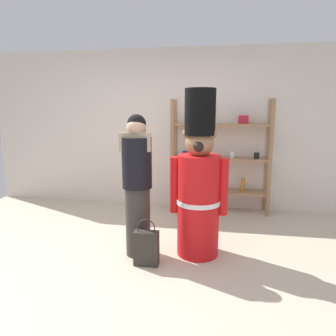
% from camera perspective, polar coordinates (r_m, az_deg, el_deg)
% --- Properties ---
extents(ground_plane, '(6.40, 6.40, 0.00)m').
position_cam_1_polar(ground_plane, '(3.44, -5.12, -17.49)').
color(ground_plane, beige).
extents(back_wall, '(6.40, 0.12, 2.60)m').
position_cam_1_polar(back_wall, '(5.20, 0.86, 7.17)').
color(back_wall, silver).
rests_on(back_wall, ground_plane).
extents(merchandise_shelf, '(1.54, 0.35, 1.79)m').
position_cam_1_polar(merchandise_shelf, '(4.96, 9.48, 2.36)').
color(merchandise_shelf, '#93704C').
rests_on(merchandise_shelf, ground_plane).
extents(teddy_bear_guard, '(0.64, 0.49, 1.85)m').
position_cam_1_polar(teddy_bear_guard, '(3.42, 5.70, -3.32)').
color(teddy_bear_guard, red).
rests_on(teddy_bear_guard, ground_plane).
extents(person_shopper, '(0.34, 0.32, 1.58)m').
position_cam_1_polar(person_shopper, '(3.40, -5.72, -2.87)').
color(person_shopper, '#38332D').
rests_on(person_shopper, ground_plane).
extents(shopping_bag, '(0.26, 0.12, 0.51)m').
position_cam_1_polar(shopping_bag, '(3.36, -4.04, -14.46)').
color(shopping_bag, '#332D28').
rests_on(shopping_bag, ground_plane).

